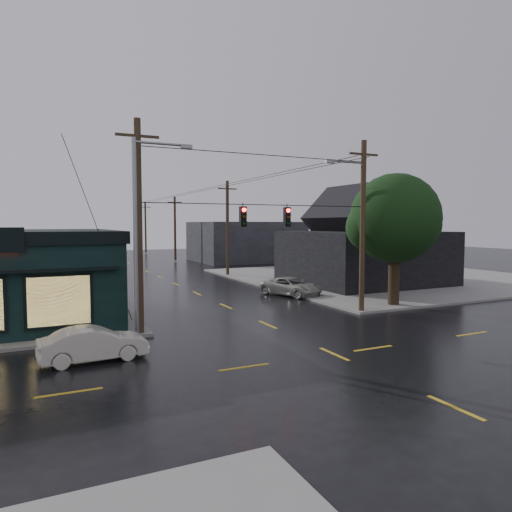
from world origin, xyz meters
name	(u,v)px	position (x,y,z in m)	size (l,w,h in m)	color
ground_plane	(334,354)	(0.00, 0.00, 0.00)	(160.00, 160.00, 0.00)	black
sidewalk_ne	(384,277)	(20.00, 20.00, 0.07)	(28.00, 28.00, 0.15)	gray
ne_building	(364,233)	(15.00, 17.00, 4.47)	(12.60, 11.60, 8.75)	black
corner_tree	(395,219)	(9.68, 7.29, 5.62)	(5.69, 5.69, 8.35)	black
utility_pole_nw	(141,336)	(-6.50, 6.50, 0.00)	(2.00, 0.32, 10.15)	black
utility_pole_ne	(361,313)	(6.50, 6.50, 0.00)	(2.00, 0.32, 10.15)	black
utility_pole_far_a	(228,276)	(6.50, 28.00, 0.00)	(2.00, 0.32, 9.65)	black
utility_pole_far_b	(175,261)	(6.50, 48.00, 0.00)	(2.00, 0.32, 9.15)	black
utility_pole_far_c	(146,253)	(6.50, 68.00, 0.00)	(2.00, 0.32, 9.15)	black
span_signal_assembly	(265,216)	(0.10, 6.50, 5.70)	(13.00, 0.48, 1.23)	black
streetlight_nw	(137,340)	(-6.80, 5.80, 0.00)	(5.40, 0.30, 9.15)	gray
streetlight_ne	(361,310)	(7.00, 7.20, 0.00)	(5.40, 0.30, 9.15)	gray
bg_building_west	(7,253)	(-14.00, 40.00, 2.20)	(12.00, 10.00, 4.40)	#3A312A
bg_building_east	(245,241)	(16.00, 45.00, 2.80)	(14.00, 12.00, 5.60)	black
sedan_cream	(94,344)	(-8.94, 3.20, 0.66)	(1.41, 4.03, 1.33)	beige
suv_silver	(291,287)	(6.00, 14.06, 0.67)	(2.23, 4.83, 1.34)	#9C9A90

